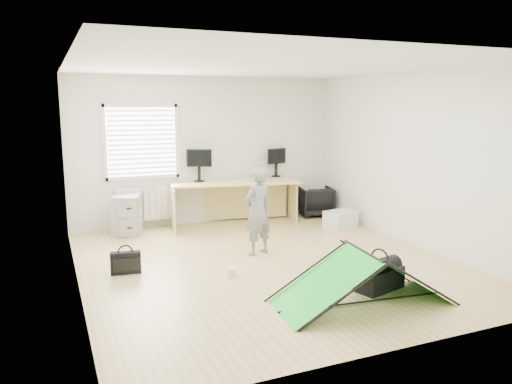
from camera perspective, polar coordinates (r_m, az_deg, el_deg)
name	(u,v)px	position (r m, az deg, el deg)	size (l,w,h in m)	color
ground	(267,263)	(7.08, 1.28, -8.12)	(5.50, 5.50, 0.00)	tan
back_wall	(207,151)	(9.34, -5.66, 4.74)	(5.00, 0.02, 2.70)	silver
window	(142,142)	(9.00, -12.94, 5.61)	(1.20, 0.06, 1.20)	silver
radiator	(144,204)	(9.11, -12.63, -1.32)	(1.00, 0.12, 0.60)	silver
desk	(235,203)	(9.21, -2.40, -1.27)	(2.35, 0.75, 0.80)	#D1BF75
filing_cabinet	(128,214)	(8.83, -14.46, -2.49)	(0.44, 0.58, 0.68)	gray
monitor_left	(199,170)	(9.16, -6.52, 2.54)	(0.46, 0.10, 0.44)	black
monitor_right	(276,166)	(9.74, 2.32, 2.95)	(0.42, 0.09, 0.41)	black
keyboard	(247,181)	(9.16, -1.06, 1.29)	(0.48, 0.16, 0.02)	beige
thermos	(259,171)	(9.54, 0.35, 2.37)	(0.07, 0.07, 0.26)	#AF6265
office_chair	(316,201)	(10.01, 6.86, -1.06)	(0.62, 0.64, 0.58)	black
person	(258,211)	(7.32, 0.18, -2.19)	(0.48, 0.31, 1.31)	slate
kite	(362,277)	(5.74, 12.02, -9.51)	(1.97, 0.86, 0.61)	green
storage_crate	(340,219)	(9.15, 9.63, -3.09)	(0.54, 0.38, 0.30)	silver
tote_bag	(132,220)	(9.00, -13.99, -3.12)	(0.34, 0.15, 0.41)	teal
laptop_bag	(126,263)	(6.84, -14.65, -7.83)	(0.39, 0.12, 0.29)	black
white_box	(232,272)	(6.55, -2.74, -9.14)	(0.11, 0.11, 0.11)	silver
duffel_bag	(379,279)	(6.27, 13.88, -9.59)	(0.61, 0.31, 0.27)	black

